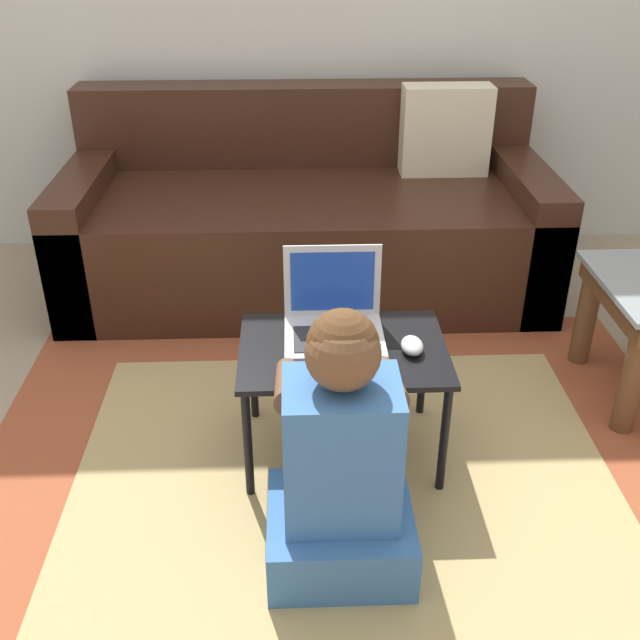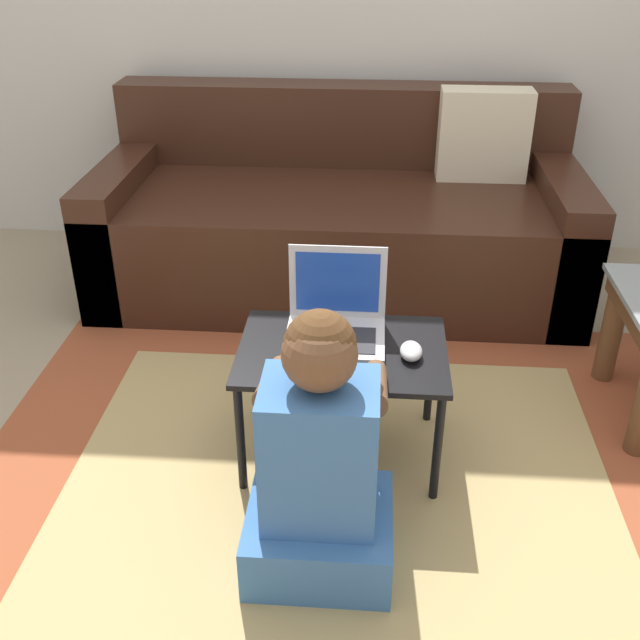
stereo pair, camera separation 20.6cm
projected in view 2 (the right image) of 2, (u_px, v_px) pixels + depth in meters
The scene contains 7 objects.
ground_plane at pixel (297, 452), 2.23m from camera, with size 16.00×16.00×0.00m, color gray.
area_rug at pixel (337, 500), 2.05m from camera, with size 2.12×1.97×0.01m.
couch at pixel (341, 221), 3.10m from camera, with size 1.91×0.88×0.79m.
laptop_desk at pixel (342, 361), 2.07m from camera, with size 0.57×0.40×0.36m.
laptop at pixel (336, 325), 2.08m from camera, with size 0.28×0.23×0.24m.
computer_mouse at pixel (411, 351), 2.00m from camera, with size 0.06×0.09×0.04m.
person_seated at pixel (320, 466), 1.73m from camera, with size 0.35×0.45×0.70m.
Camera 2 is at (0.20, -1.74, 1.44)m, focal length 42.00 mm.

